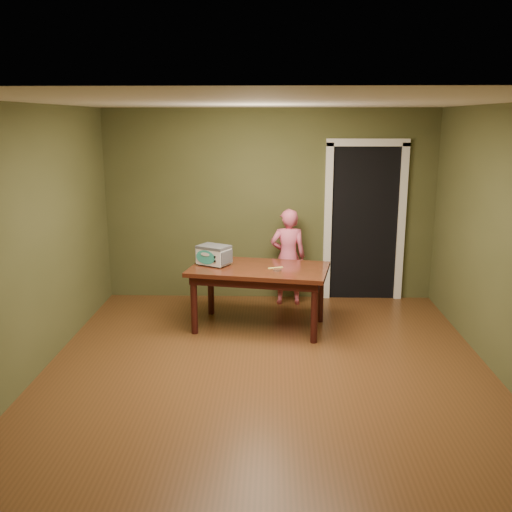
{
  "coord_description": "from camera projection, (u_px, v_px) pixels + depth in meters",
  "views": [
    {
      "loc": [
        0.04,
        -5.23,
        2.45
      ],
      "look_at": [
        -0.14,
        1.0,
        0.95
      ],
      "focal_mm": 40.0,
      "sensor_mm": 36.0,
      "label": 1
    }
  ],
  "objects": [
    {
      "name": "floor",
      "position": [
        267.0,
        373.0,
        5.66
      ],
      "size": [
        5.0,
        5.0,
        0.0
      ],
      "primitive_type": "plane",
      "color": "#5A3419",
      "rests_on": "ground"
    },
    {
      "name": "child",
      "position": [
        288.0,
        257.0,
        7.63
      ],
      "size": [
        0.49,
        0.33,
        1.3
      ],
      "primitive_type": "imported",
      "rotation": [
        0.0,
        0.0,
        3.19
      ],
      "color": "#EB6182",
      "rests_on": "floor"
    },
    {
      "name": "doorway",
      "position": [
        361.0,
        220.0,
        8.08
      ],
      "size": [
        1.1,
        0.66,
        2.25
      ],
      "color": "black",
      "rests_on": "ground"
    },
    {
      "name": "room_shell",
      "position": [
        268.0,
        202.0,
        5.26
      ],
      "size": [
        4.52,
        5.02,
        2.61
      ],
      "color": "#4B4D29",
      "rests_on": "ground"
    },
    {
      "name": "dining_table",
      "position": [
        259.0,
        275.0,
        6.74
      ],
      "size": [
        1.73,
        1.17,
        0.75
      ],
      "rotation": [
        0.0,
        0.0,
        -0.18
      ],
      "color": "#39190D",
      "rests_on": "floor"
    },
    {
      "name": "spatula",
      "position": [
        276.0,
        268.0,
        6.67
      ],
      "size": [
        0.18,
        0.09,
        0.01
      ],
      "primitive_type": "cube",
      "rotation": [
        0.0,
        0.0,
        0.36
      ],
      "color": "#FAF36C",
      "rests_on": "dining_table"
    },
    {
      "name": "baking_pan",
      "position": [
        277.0,
        270.0,
        6.56
      ],
      "size": [
        0.1,
        0.1,
        0.02
      ],
      "color": "silver",
      "rests_on": "dining_table"
    },
    {
      "name": "toy_oven",
      "position": [
        214.0,
        254.0,
        6.8
      ],
      "size": [
        0.45,
        0.4,
        0.24
      ],
      "rotation": [
        0.0,
        0.0,
        -0.51
      ],
      "color": "#4C4F54",
      "rests_on": "dining_table"
    }
  ]
}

